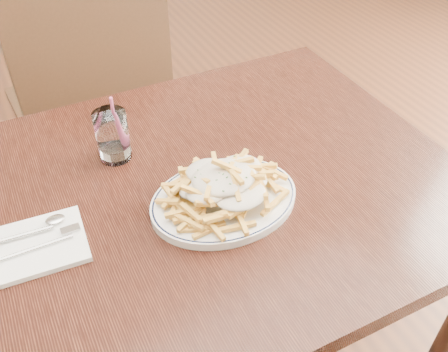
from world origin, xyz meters
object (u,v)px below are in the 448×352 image
table (164,225)px  water_glass (113,138)px  fries_plate (224,200)px  loaded_fries (224,182)px  chair_far (92,96)px

table → water_glass: 0.21m
fries_plate → water_glass: water_glass is taller
table → loaded_fries: (0.10, -0.07, 0.13)m
table → fries_plate: fries_plate is taller
table → chair_far: bearing=87.4°
chair_far → water_glass: chair_far is taller
chair_far → fries_plate: size_ratio=2.81×
chair_far → loaded_fries: (0.07, -0.81, 0.25)m
water_glass → fries_plate: bearing=-58.7°
loaded_fries → water_glass: size_ratio=1.57×
table → loaded_fries: loaded_fries is taller
table → water_glass: water_glass is taller
chair_far → water_glass: bearing=-97.1°
water_glass → table: bearing=-76.2°
loaded_fries → water_glass: 0.27m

